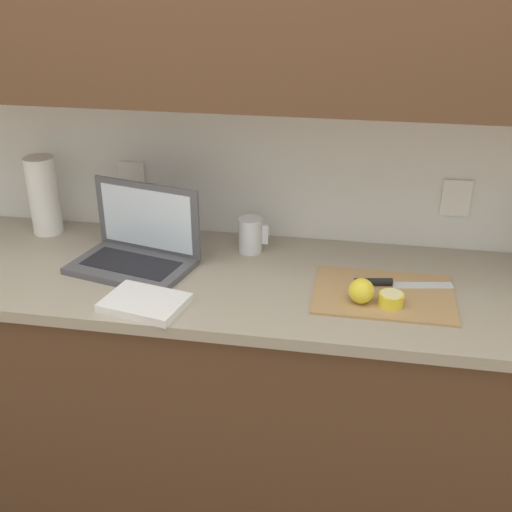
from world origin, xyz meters
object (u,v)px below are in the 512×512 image
cutting_board (383,294)px  lemon_half_cut (391,299)px  laptop (138,247)px  lemon_whole_beside (361,291)px  measuring_cup (251,235)px  knife (386,283)px  paper_towel_roll (44,196)px

cutting_board → lemon_half_cut: lemon_half_cut is taller
laptop → lemon_whole_beside: size_ratio=5.68×
lemon_half_cut → lemon_whole_beside: 0.08m
measuring_cup → knife: bearing=-22.2°
laptop → cutting_board: 0.76m
lemon_half_cut → knife: bearing=96.0°
laptop → paper_towel_roll: size_ratio=1.51×
knife → paper_towel_roll: size_ratio=1.07×
paper_towel_roll → cutting_board: bearing=-12.5°
cutting_board → lemon_half_cut: size_ratio=5.76×
laptop → cutting_board: size_ratio=1.02×
measuring_cup → paper_towel_roll: 0.73m
knife → paper_towel_roll: (-1.16, 0.21, 0.12)m
laptop → paper_towel_roll: paper_towel_roll is taller
knife → lemon_half_cut: lemon_half_cut is taller
laptop → lemon_half_cut: size_ratio=5.87×
knife → paper_towel_roll: 1.18m
lemon_whole_beside → paper_towel_roll: (-1.09, 0.32, 0.09)m
cutting_board → paper_towel_roll: size_ratio=1.48×
knife → measuring_cup: (-0.44, 0.18, 0.04)m
laptop → lemon_whole_beside: (0.69, -0.14, -0.02)m
paper_towel_roll → lemon_half_cut: bearing=-15.3°
laptop → paper_towel_roll: 0.44m
cutting_board → knife: knife is taller
lemon_half_cut → paper_towel_roll: bearing=164.7°
laptop → lemon_half_cut: 0.79m
laptop → lemon_half_cut: bearing=3.4°
lemon_half_cut → paper_towel_roll: 1.22m
measuring_cup → laptop: bearing=-155.4°
lemon_whole_beside → laptop: bearing=168.8°
knife → lemon_whole_beside: size_ratio=4.03×
knife → lemon_half_cut: size_ratio=4.16×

